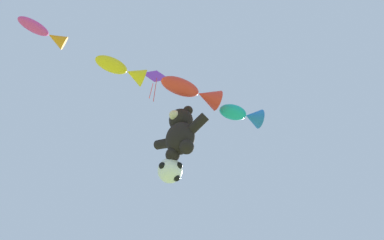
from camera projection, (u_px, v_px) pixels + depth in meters
teddy_bear_kite at (180, 132)px, 11.29m from camera, size 2.51×1.11×2.55m
soccer_ball_kite at (170, 171)px, 10.55m from camera, size 0.98×0.98×0.90m
fish_kite_teal at (243, 115)px, 12.57m from camera, size 1.67×1.92×0.84m
fish_kite_crimson at (194, 92)px, 11.79m from camera, size 1.84×2.50×0.86m
fish_kite_goldfin at (123, 70)px, 11.35m from camera, size 1.41×2.00×0.73m
fish_kite_magenta at (45, 33)px, 11.09m from camera, size 1.02×1.80×0.57m
diamond_kite at (155, 78)px, 14.76m from camera, size 0.88×1.10×3.07m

